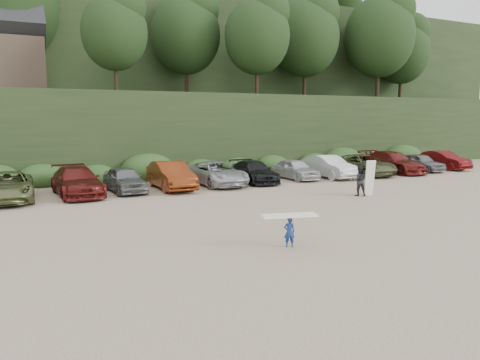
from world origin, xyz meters
TOP-DOWN VIEW (x-y plane):
  - ground at (0.00, 0.00)m, footprint 120.00×120.00m
  - hillside_backdrop at (-0.26, 35.93)m, footprint 90.00×41.50m
  - parked_cars at (1.82, 9.97)m, footprint 39.41×5.98m
  - child_surfer at (-2.85, -3.83)m, footprint 1.89×0.96m
  - adult_surfer at (6.03, 2.99)m, footprint 1.28×0.92m

SIDE VIEW (x-z plane):
  - ground at x=0.00m, z-range 0.00..0.00m
  - child_surfer at x=-2.85m, z-range 0.20..1.29m
  - parked_cars at x=1.82m, z-range -0.06..1.58m
  - adult_surfer at x=6.03m, z-range -0.13..1.81m
  - hillside_backdrop at x=-0.26m, z-range -2.78..25.22m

